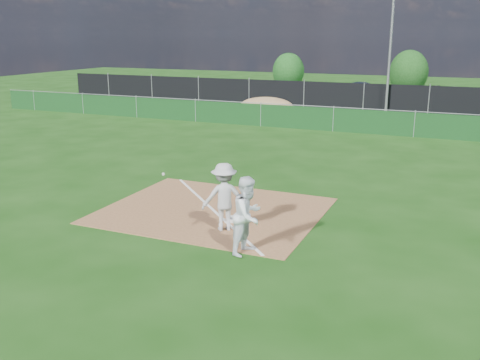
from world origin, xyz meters
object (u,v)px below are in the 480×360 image
play_at_first (224,197)px  car_right (461,97)px  tree_left (288,71)px  runner (248,215)px  car_left (293,91)px  car_mid (365,92)px  light_pole (390,48)px  tree_mid (409,72)px  first_base (233,219)px

play_at_first → car_right: play_at_first is taller
play_at_first → tree_left: size_ratio=0.75×
runner → tree_left: bearing=26.9°
car_left → car_mid: size_ratio=1.03×
light_pole → tree_mid: 11.20m
car_mid → first_base: bearing=-177.4°
runner → car_right: runner is taller
first_base → tree_left: size_ratio=0.11×
first_base → car_mid: 27.88m
car_mid → tree_mid: size_ratio=1.15×
runner → tree_left: tree_left is taller
light_pole → tree_left: bearing=133.0°
first_base → tree_left: 34.55m
car_right → tree_mid: tree_mid is taller
light_pole → car_mid: bearing=113.5°
runner → car_right: 29.75m
tree_left → tree_mid: (10.15, 0.13, 0.19)m
car_left → tree_left: (-2.70, 6.99, 0.94)m
car_left → tree_left: 7.55m
car_mid → car_right: size_ratio=0.93×
first_base → car_left: bearing=104.6°
light_pole → tree_mid: light_pole is taller
play_at_first → tree_mid: bearing=89.1°
car_right → first_base: bearing=-166.0°
tree_mid → car_left: bearing=-136.3°
car_left → tree_left: bearing=38.5°
light_pole → car_right: (4.21, 5.44, -3.34)m
car_left → light_pole: bearing=-100.3°
car_mid → tree_left: tree_left is taller
car_left → car_right: (11.65, 1.55, -0.08)m
tree_left → light_pole: bearing=-47.0°
tree_mid → first_base: bearing=-91.1°
first_base → car_left: 27.07m
light_pole → tree_mid: bearing=89.9°
tree_left → tree_mid: bearing=0.7°
light_pole → runner: size_ratio=4.40×
play_at_first → tree_mid: tree_mid is taller
first_base → car_left: size_ratio=0.09×
runner → play_at_first: bearing=55.2°
car_right → car_left: bearing=121.4°
car_right → tree_left: (-14.35, 5.43, 1.02)m
play_at_first → tree_left: tree_left is taller
car_left → car_mid: 5.29m
runner → tree_mid: 35.11m
car_mid → light_pole: bearing=-157.6°
first_base → car_mid: bearing=93.7°
light_pole → first_base: 22.65m
car_left → car_right: size_ratio=0.96×
play_at_first → car_mid: size_ratio=0.59×
play_at_first → car_right: (4.75, 28.42, -0.23)m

